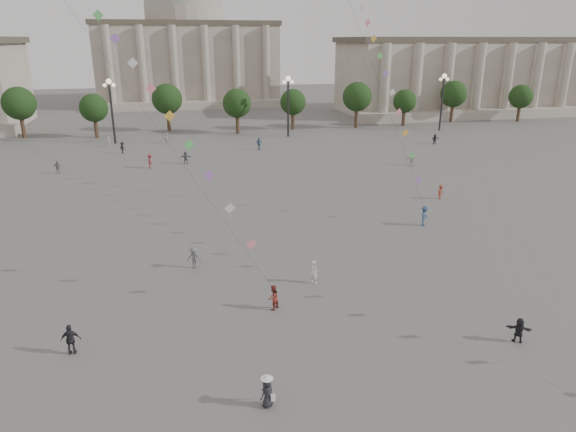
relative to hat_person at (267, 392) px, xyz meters
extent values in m
plane|color=#5C5957|center=(1.86, 0.33, -0.83)|extent=(360.00, 360.00, 0.00)
cube|color=gray|center=(76.86, 95.33, 7.17)|extent=(80.00, 22.00, 16.00)
cube|color=#4C4437|center=(76.86, 95.33, 15.77)|extent=(81.60, 22.44, 1.20)
cube|color=gray|center=(76.86, 82.33, 0.17)|extent=(84.00, 4.00, 2.00)
cube|color=gray|center=(1.86, 130.33, 9.17)|extent=(46.00, 30.00, 20.00)
cube|color=#4C4437|center=(1.86, 130.33, 19.77)|extent=(46.92, 30.60, 1.20)
cube|color=gray|center=(1.86, 113.33, 0.17)|extent=(48.30, 4.00, 2.00)
cylinder|color=gray|center=(1.86, 130.33, 21.67)|extent=(21.00, 21.00, 5.00)
sphere|color=gray|center=(1.86, 130.33, 24.17)|extent=(21.00, 21.00, 21.00)
cylinder|color=#38281C|center=(-28.14, 78.33, 0.93)|extent=(0.70, 0.70, 3.52)
sphere|color=black|center=(-28.14, 78.33, 4.61)|extent=(5.12, 5.12, 5.12)
cylinder|color=#38281C|center=(-16.14, 78.33, 0.93)|extent=(0.70, 0.70, 3.52)
sphere|color=black|center=(-16.14, 78.33, 4.61)|extent=(5.12, 5.12, 5.12)
cylinder|color=#38281C|center=(-4.14, 78.33, 0.93)|extent=(0.70, 0.70, 3.52)
sphere|color=black|center=(-4.14, 78.33, 4.61)|extent=(5.12, 5.12, 5.12)
cylinder|color=#38281C|center=(7.86, 78.33, 0.93)|extent=(0.70, 0.70, 3.52)
sphere|color=black|center=(7.86, 78.33, 4.61)|extent=(5.12, 5.12, 5.12)
cylinder|color=#38281C|center=(19.86, 78.33, 0.93)|extent=(0.70, 0.70, 3.52)
sphere|color=black|center=(19.86, 78.33, 4.61)|extent=(5.12, 5.12, 5.12)
cylinder|color=#38281C|center=(31.86, 78.33, 0.93)|extent=(0.70, 0.70, 3.52)
sphere|color=black|center=(31.86, 78.33, 4.61)|extent=(5.12, 5.12, 5.12)
cylinder|color=#38281C|center=(43.86, 78.33, 0.93)|extent=(0.70, 0.70, 3.52)
sphere|color=black|center=(43.86, 78.33, 4.61)|extent=(5.12, 5.12, 5.12)
cylinder|color=#38281C|center=(55.86, 78.33, 0.93)|extent=(0.70, 0.70, 3.52)
sphere|color=black|center=(55.86, 78.33, 4.61)|extent=(5.12, 5.12, 5.12)
cylinder|color=#38281C|center=(67.86, 78.33, 0.93)|extent=(0.70, 0.70, 3.52)
sphere|color=black|center=(67.86, 78.33, 4.61)|extent=(5.12, 5.12, 5.12)
cylinder|color=#262628|center=(-13.14, 70.33, 4.17)|extent=(0.36, 0.36, 10.00)
sphere|color=#FFE5B2|center=(-13.14, 70.33, 9.37)|extent=(0.90, 0.90, 0.90)
sphere|color=#FFE5B2|center=(-13.84, 70.33, 8.77)|extent=(0.60, 0.60, 0.60)
sphere|color=#FFE5B2|center=(-12.44, 70.33, 8.77)|extent=(0.60, 0.60, 0.60)
cylinder|color=#262628|center=(16.86, 70.33, 4.17)|extent=(0.36, 0.36, 10.00)
sphere|color=#FFE5B2|center=(16.86, 70.33, 9.37)|extent=(0.90, 0.90, 0.90)
sphere|color=#FFE5B2|center=(16.16, 70.33, 8.77)|extent=(0.60, 0.60, 0.60)
sphere|color=#FFE5B2|center=(17.56, 70.33, 8.77)|extent=(0.60, 0.60, 0.60)
cylinder|color=#262628|center=(46.86, 70.33, 4.17)|extent=(0.36, 0.36, 10.00)
sphere|color=#FFE5B2|center=(46.86, 70.33, 9.37)|extent=(0.90, 0.90, 0.90)
sphere|color=#FFE5B2|center=(46.16, 70.33, 8.77)|extent=(0.60, 0.60, 0.60)
sphere|color=#FFE5B2|center=(47.56, 70.33, 8.77)|extent=(0.60, 0.60, 0.60)
imported|color=#365579|center=(9.71, 59.91, 0.12)|extent=(1.18, 0.69, 1.89)
imported|color=black|center=(15.22, 2.26, -0.06)|extent=(1.45, 1.10, 1.53)
imported|color=silver|center=(-4.63, 68.33, 0.06)|extent=(1.45, 1.61, 1.78)
imported|color=#5B5B5F|center=(-2.62, 16.69, 0.04)|extent=(1.28, 1.00, 1.74)
imported|color=beige|center=(28.75, 44.53, 0.07)|extent=(1.74, 0.92, 1.79)
imported|color=brown|center=(24.79, 29.09, -0.03)|extent=(1.19, 1.03, 1.60)
imported|color=black|center=(39.37, 58.04, 0.01)|extent=(1.62, 0.89, 1.67)
imported|color=beige|center=(-13.79, 67.32, 0.03)|extent=(0.59, 0.72, 1.72)
imported|color=slate|center=(-1.98, 52.51, 0.07)|extent=(1.73, 0.76, 1.80)
imported|color=silver|center=(5.67, 12.26, 0.04)|extent=(0.71, 0.75, 1.73)
imported|color=slate|center=(-18.64, 50.66, 0.01)|extent=(0.99, 0.43, 1.67)
imported|color=maroon|center=(-6.82, 50.94, 0.14)|extent=(1.02, 1.39, 1.93)
imported|color=black|center=(-11.26, 61.83, 0.05)|extent=(1.26, 1.27, 1.76)
imported|color=#232228|center=(-9.86, 6.66, 0.09)|extent=(1.08, 0.47, 1.82)
imported|color=maroon|center=(2.07, 9.14, 0.02)|extent=(1.04, 1.02, 1.69)
imported|color=navy|center=(19.04, 21.60, 0.14)|extent=(1.37, 1.41, 1.93)
imported|color=black|center=(0.00, 0.00, -0.06)|extent=(0.89, 0.84, 1.53)
cone|color=white|center=(0.00, 0.00, 0.79)|extent=(0.52, 0.52, 0.14)
cylinder|color=white|center=(0.00, 0.00, 0.73)|extent=(0.60, 0.60, 0.02)
cube|color=white|center=(0.25, -0.15, -0.28)|extent=(0.22, 0.10, 0.35)
cube|color=#DA7382|center=(0.93, 10.57, 3.28)|extent=(0.76, 0.25, 0.76)
cube|color=silver|center=(-0.21, 12.00, 5.37)|extent=(0.76, 0.25, 0.76)
cube|color=#915CB9|center=(-1.36, 13.43, 7.30)|extent=(0.76, 0.25, 0.76)
cube|color=#53B55A|center=(-2.50, 14.86, 9.13)|extent=(0.76, 0.25, 0.76)
cube|color=gold|center=(-3.64, 16.29, 10.90)|extent=(0.76, 0.25, 0.76)
cube|color=#DA7382|center=(-4.79, 17.72, 12.61)|extent=(0.76, 0.25, 0.76)
cube|color=silver|center=(-5.93, 19.15, 14.28)|extent=(0.76, 0.25, 0.76)
cube|color=#915CB9|center=(-7.07, 20.58, 15.92)|extent=(0.76, 0.25, 0.76)
cube|color=#53B55A|center=(-8.21, 22.01, 17.53)|extent=(0.76, 0.25, 0.76)
cube|color=#915CB9|center=(18.83, 22.96, 3.28)|extent=(0.76, 0.25, 0.76)
cube|color=#53B55A|center=(18.63, 24.32, 5.37)|extent=(0.76, 0.25, 0.76)
cube|color=gold|center=(18.42, 25.68, 7.30)|extent=(0.76, 0.25, 0.76)
cube|color=#DA7382|center=(18.21, 27.04, 9.14)|extent=(0.76, 0.25, 0.76)
cube|color=silver|center=(18.00, 28.40, 10.91)|extent=(0.76, 0.25, 0.76)
cube|color=#915CB9|center=(17.79, 29.77, 12.62)|extent=(0.76, 0.25, 0.76)
cube|color=#53B55A|center=(17.58, 31.13, 14.30)|extent=(0.76, 0.25, 0.76)
cube|color=gold|center=(17.37, 32.49, 15.93)|extent=(0.76, 0.25, 0.76)
cube|color=#DA7382|center=(17.16, 33.85, 17.54)|extent=(0.76, 0.25, 0.76)
cube|color=silver|center=(16.95, 35.21, 19.12)|extent=(0.76, 0.25, 0.76)
camera|label=1|loc=(-3.50, -20.04, 15.85)|focal=32.00mm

